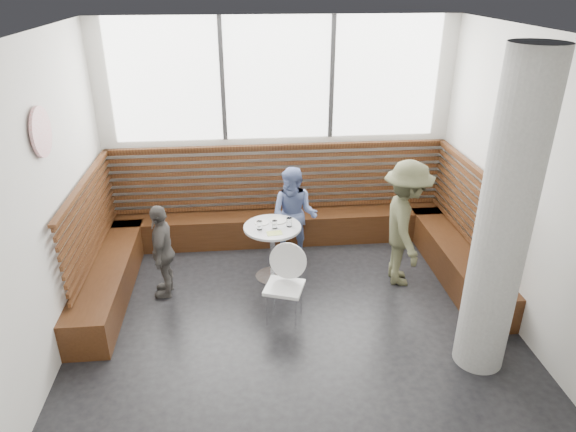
{
  "coord_description": "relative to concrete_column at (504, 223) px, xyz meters",
  "views": [
    {
      "loc": [
        -0.55,
        -4.63,
        3.7
      ],
      "look_at": [
        0.0,
        1.0,
        1.0
      ],
      "focal_mm": 32.0,
      "sensor_mm": 36.0,
      "label": 1
    }
  ],
  "objects": [
    {
      "name": "room",
      "position": [
        -1.85,
        0.6,
        0.0
      ],
      "size": [
        5.0,
        5.0,
        3.2
      ],
      "color": "silver",
      "rests_on": "ground"
    },
    {
      "name": "booth",
      "position": [
        -1.85,
        2.37,
        -1.19
      ],
      "size": [
        5.0,
        2.5,
        1.44
      ],
      "color": "#391E0E",
      "rests_on": "ground"
    },
    {
      "name": "concrete_column",
      "position": [
        0.0,
        0.0,
        0.0
      ],
      "size": [
        0.5,
        0.5,
        3.2
      ],
      "primitive_type": "cylinder",
      "color": "gray",
      "rests_on": "ground"
    },
    {
      "name": "wall_art",
      "position": [
        -4.31,
        1.0,
        0.7
      ],
      "size": [
        0.03,
        0.5,
        0.5
      ],
      "primitive_type": "cylinder",
      "rotation": [
        0.0,
        1.57,
        0.0
      ],
      "color": "white",
      "rests_on": "room"
    },
    {
      "name": "cafe_table",
      "position": [
        -2.03,
        1.82,
        -1.06
      ],
      "size": [
        0.74,
        0.74,
        0.76
      ],
      "color": "silver",
      "rests_on": "ground"
    },
    {
      "name": "cafe_chair",
      "position": [
        -1.96,
        0.94,
        -1.06
      ],
      "size": [
        0.44,
        0.43,
        0.91
      ],
      "rotation": [
        0.0,
        0.0,
        -0.34
      ],
      "color": "white",
      "rests_on": "ground"
    },
    {
      "name": "adult_man",
      "position": [
        -0.37,
        1.58,
        -0.77
      ],
      "size": [
        0.74,
        1.14,
        1.66
      ],
      "primitive_type": "imported",
      "rotation": [
        0.0,
        0.0,
        1.45
      ],
      "color": "#515237",
      "rests_on": "ground"
    },
    {
      "name": "child_back",
      "position": [
        -1.7,
        2.26,
        -0.92
      ],
      "size": [
        0.8,
        0.72,
        1.37
      ],
      "primitive_type": "imported",
      "rotation": [
        0.0,
        0.0,
        -0.36
      ],
      "color": "#6274AA",
      "rests_on": "ground"
    },
    {
      "name": "child_left",
      "position": [
        -3.4,
        1.58,
        -0.99
      ],
      "size": [
        0.32,
        0.72,
        1.22
      ],
      "primitive_type": "imported",
      "rotation": [
        0.0,
        0.0,
        -1.6
      ],
      "color": "#524F4B",
      "rests_on": "ground"
    },
    {
      "name": "plate_near",
      "position": [
        -2.16,
        1.92,
        -0.83
      ],
      "size": [
        0.18,
        0.18,
        0.01
      ],
      "primitive_type": "cylinder",
      "color": "white",
      "rests_on": "cafe_table"
    },
    {
      "name": "plate_far",
      "position": [
        -1.94,
        1.96,
        -0.83
      ],
      "size": [
        0.22,
        0.22,
        0.02
      ],
      "primitive_type": "cylinder",
      "color": "white",
      "rests_on": "cafe_table"
    },
    {
      "name": "glass_left",
      "position": [
        -2.2,
        1.75,
        -0.78
      ],
      "size": [
        0.07,
        0.07,
        0.11
      ],
      "primitive_type": "cylinder",
      "color": "white",
      "rests_on": "cafe_table"
    },
    {
      "name": "glass_mid",
      "position": [
        -2.0,
        1.76,
        -0.79
      ],
      "size": [
        0.07,
        0.07,
        0.11
      ],
      "primitive_type": "cylinder",
      "color": "white",
      "rests_on": "cafe_table"
    },
    {
      "name": "glass_right",
      "position": [
        -1.81,
        1.8,
        -0.78
      ],
      "size": [
        0.07,
        0.07,
        0.12
      ],
      "primitive_type": "cylinder",
      "color": "white",
      "rests_on": "cafe_table"
    },
    {
      "name": "menu_card",
      "position": [
        -2.02,
        1.62,
        -0.84
      ],
      "size": [
        0.21,
        0.16,
        0.0
      ],
      "primitive_type": "cube",
      "rotation": [
        0.0,
        0.0,
        0.12
      ],
      "color": "#A5C64C",
      "rests_on": "cafe_table"
    }
  ]
}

